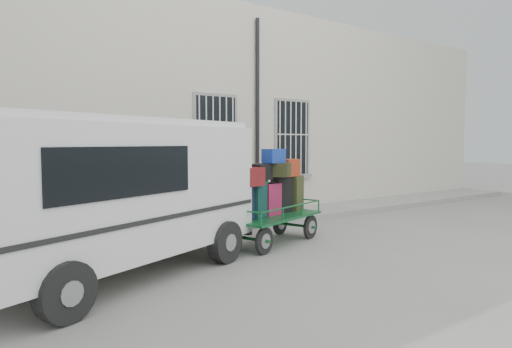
% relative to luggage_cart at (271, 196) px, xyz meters
% --- Properties ---
extents(ground, '(80.00, 80.00, 0.00)m').
position_rel_luggage_cart_xyz_m(ground, '(0.92, 0.13, -1.00)').
color(ground, slate).
rests_on(ground, ground).
extents(building, '(24.00, 5.15, 6.00)m').
position_rel_luggage_cart_xyz_m(building, '(0.92, 5.63, 2.00)').
color(building, beige).
rests_on(building, ground).
extents(sidewalk, '(24.00, 1.70, 0.15)m').
position_rel_luggage_cart_xyz_m(sidewalk, '(0.92, 2.33, -0.92)').
color(sidewalk, gray).
rests_on(sidewalk, ground).
extents(luggage_cart, '(2.75, 1.70, 1.99)m').
position_rel_luggage_cart_xyz_m(luggage_cart, '(0.00, 0.00, 0.00)').
color(luggage_cart, black).
rests_on(luggage_cart, ground).
extents(van, '(5.32, 3.73, 2.49)m').
position_rel_luggage_cart_xyz_m(van, '(-3.46, -0.39, 0.43)').
color(van, silver).
rests_on(van, ground).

